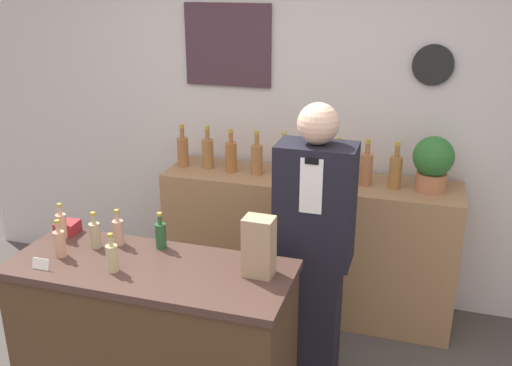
{
  "coord_description": "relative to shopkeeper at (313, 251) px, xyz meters",
  "views": [
    {
      "loc": [
        0.93,
        -1.82,
        2.26
      ],
      "look_at": [
        0.05,
        1.06,
        1.15
      ],
      "focal_mm": 40.0,
      "sensor_mm": 36.0,
      "label": 1
    }
  ],
  "objects": [
    {
      "name": "back_wall",
      "position": [
        -0.41,
        1.02,
        0.53
      ],
      "size": [
        5.2,
        0.09,
        2.7
      ],
      "color": "silver",
      "rests_on": "ground_plane"
    },
    {
      "name": "back_shelf",
      "position": [
        -0.18,
        0.73,
        -0.33
      ],
      "size": [
        1.98,
        0.47,
        0.98
      ],
      "color": "#9E754C",
      "rests_on": "ground_plane"
    },
    {
      "name": "display_counter",
      "position": [
        -0.72,
        -0.56,
        -0.37
      ],
      "size": [
        1.43,
        0.57,
        0.9
      ],
      "color": "#4C331E",
      "rests_on": "ground_plane"
    },
    {
      "name": "shopkeeper",
      "position": [
        0.0,
        0.0,
        0.0
      ],
      "size": [
        0.42,
        0.26,
        1.65
      ],
      "color": "black",
      "rests_on": "ground_plane"
    },
    {
      "name": "potted_plant",
      "position": [
        0.59,
        0.73,
        0.35
      ],
      "size": [
        0.25,
        0.25,
        0.35
      ],
      "color": "#B27047",
      "rests_on": "back_shelf"
    },
    {
      "name": "paper_bag",
      "position": [
        -0.17,
        -0.48,
        0.23
      ],
      "size": [
        0.15,
        0.11,
        0.3
      ],
      "color": "tan",
      "rests_on": "display_counter"
    },
    {
      "name": "price_card_left",
      "position": [
        -1.21,
        -0.74,
        0.11
      ],
      "size": [
        0.09,
        0.02,
        0.06
      ],
      "color": "white",
      "rests_on": "display_counter"
    },
    {
      "name": "gift_box",
      "position": [
        -1.32,
        -0.34,
        0.11
      ],
      "size": [
        0.12,
        0.12,
        0.07
      ],
      "color": "maroon",
      "rests_on": "display_counter"
    },
    {
      "name": "counter_bottle_0",
      "position": [
        -1.32,
        -0.4,
        0.15
      ],
      "size": [
        0.06,
        0.06,
        0.2
      ],
      "color": "tan",
      "rests_on": "display_counter"
    },
    {
      "name": "counter_bottle_1",
      "position": [
        -1.19,
        -0.59,
        0.15
      ],
      "size": [
        0.06,
        0.06,
        0.2
      ],
      "color": "tan",
      "rests_on": "display_counter"
    },
    {
      "name": "counter_bottle_2",
      "position": [
        -1.08,
        -0.45,
        0.15
      ],
      "size": [
        0.06,
        0.06,
        0.2
      ],
      "color": "tan",
      "rests_on": "display_counter"
    },
    {
      "name": "counter_bottle_3",
      "position": [
        -0.98,
        -0.38,
        0.15
      ],
      "size": [
        0.06,
        0.06,
        0.2
      ],
      "color": "tan",
      "rests_on": "display_counter"
    },
    {
      "name": "counter_bottle_4",
      "position": [
        -0.86,
        -0.65,
        0.15
      ],
      "size": [
        0.06,
        0.06,
        0.2
      ],
      "color": "tan",
      "rests_on": "display_counter"
    },
    {
      "name": "counter_bottle_5",
      "position": [
        -0.75,
        -0.36,
        0.15
      ],
      "size": [
        0.06,
        0.06,
        0.2
      ],
      "color": "#27552C",
      "rests_on": "display_counter"
    },
    {
      "name": "shelf_bottle_0",
      "position": [
        -1.09,
        0.73,
        0.27
      ],
      "size": [
        0.08,
        0.08,
        0.3
      ],
      "color": "#9F6438",
      "rests_on": "back_shelf"
    },
    {
      "name": "shelf_bottle_1",
      "position": [
        -0.91,
        0.74,
        0.27
      ],
      "size": [
        0.08,
        0.08,
        0.3
      ],
      "color": "#9E6C39",
      "rests_on": "back_shelf"
    },
    {
      "name": "shelf_bottle_2",
      "position": [
        -0.73,
        0.71,
        0.27
      ],
      "size": [
        0.08,
        0.08,
        0.3
      ],
      "color": "#A36331",
      "rests_on": "back_shelf"
    },
    {
      "name": "shelf_bottle_3",
      "position": [
        -0.54,
        0.71,
        0.27
      ],
      "size": [
        0.08,
        0.08,
        0.3
      ],
      "color": "#A56D3B",
      "rests_on": "back_shelf"
    },
    {
      "name": "shelf_bottle_4",
      "position": [
        -0.36,
        0.73,
        0.27
      ],
      "size": [
        0.08,
        0.08,
        0.3
      ],
      "color": "#A36B34",
      "rests_on": "back_shelf"
    },
    {
      "name": "shelf_bottle_5",
      "position": [
        -0.18,
        0.74,
        0.27
      ],
      "size": [
        0.08,
        0.08,
        0.3
      ],
      "color": "olive",
      "rests_on": "back_shelf"
    },
    {
      "name": "shelf_bottle_6",
      "position": [
        0.01,
        0.71,
        0.27
      ],
      "size": [
        0.08,
        0.08,
        0.3
      ],
      "color": "olive",
      "rests_on": "back_shelf"
    },
    {
      "name": "shelf_bottle_7",
      "position": [
        0.19,
        0.72,
        0.27
      ],
      "size": [
        0.08,
        0.08,
        0.3
      ],
      "color": "#A5673F",
      "rests_on": "back_shelf"
    },
    {
      "name": "shelf_bottle_8",
      "position": [
        0.37,
        0.72,
        0.27
      ],
      "size": [
        0.08,
        0.08,
        0.3
      ],
      "color": "#A16B35",
      "rests_on": "back_shelf"
    }
  ]
}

